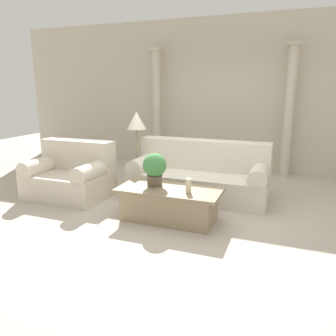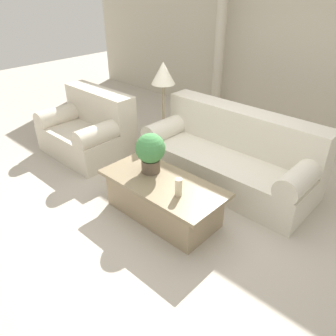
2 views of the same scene
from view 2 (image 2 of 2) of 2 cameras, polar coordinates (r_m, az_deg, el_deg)
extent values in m
plane|color=#BCB2A3|center=(3.99, 3.51, -5.41)|extent=(16.00, 16.00, 0.00)
cube|color=beige|center=(5.72, 23.48, 20.78)|extent=(10.00, 0.06, 3.20)
cube|color=beige|center=(4.28, 10.09, 0.07)|extent=(2.21, 0.93, 0.41)
cube|color=beige|center=(4.31, 12.89, 6.76)|extent=(2.21, 0.32, 0.50)
cylinder|color=beige|center=(4.67, 0.54, 7.20)|extent=(0.28, 0.93, 0.28)
cylinder|color=beige|center=(3.79, 22.59, -1.19)|extent=(0.28, 0.93, 0.28)
cube|color=beige|center=(5.09, -13.95, 4.74)|extent=(1.28, 0.93, 0.41)
cube|color=beige|center=(5.07, -11.77, 10.48)|extent=(1.28, 0.32, 0.50)
cylinder|color=beige|center=(5.38, -17.40, 8.99)|extent=(0.28, 0.93, 0.28)
cylinder|color=beige|center=(4.59, -10.82, 6.21)|extent=(0.28, 0.93, 0.28)
cube|color=#998466|center=(3.62, -0.93, -5.58)|extent=(1.23, 0.58, 0.40)
cube|color=#897759|center=(3.50, -0.96, -2.63)|extent=(1.39, 0.66, 0.04)
cylinder|color=brown|center=(3.63, -3.00, 0.45)|extent=(0.21, 0.21, 0.15)
sphere|color=#428447|center=(3.53, -3.10, 3.46)|extent=(0.33, 0.33, 0.33)
cylinder|color=beige|center=(3.23, 1.85, -3.35)|extent=(0.07, 0.07, 0.19)
cylinder|color=gray|center=(4.96, -0.74, 2.53)|extent=(0.22, 0.22, 0.03)
cylinder|color=gray|center=(4.73, -0.78, 8.32)|extent=(0.04, 0.04, 1.05)
cone|color=silver|center=(4.52, -0.84, 16.22)|extent=(0.32, 0.32, 0.29)
cylinder|color=beige|center=(6.17, 8.97, 20.09)|extent=(0.18, 0.18, 2.53)
camera|label=1|loc=(2.00, -107.98, -28.99)|focal=35.00mm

